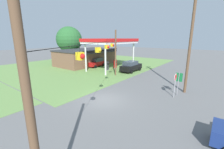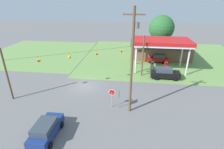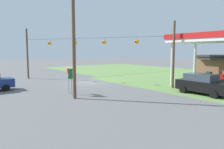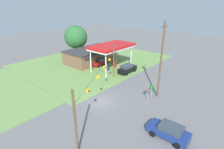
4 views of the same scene
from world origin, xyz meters
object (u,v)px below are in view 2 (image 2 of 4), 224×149
object	(u,v)px
gas_station_store	(160,50)
tree_behind_station	(162,28)
car_at_pumps_rear	(157,58)
stop_sign_roadside	(112,94)
fuel_pump_far	(166,66)
car_on_crossroad	(46,129)
route_sign	(119,96)
gas_station_canopy	(162,42)
utility_pole_main	(132,59)
fuel_pump_near	(152,65)
car_at_pumps_front	(165,73)

from	to	relation	value
gas_station_store	tree_behind_station	xyz separation A→B (m)	(0.95, 7.15, 3.78)
car_at_pumps_rear	stop_sign_roadside	distance (m)	19.27
fuel_pump_far	stop_sign_roadside	distance (m)	16.17
car_on_crossroad	route_sign	xyz separation A→B (m)	(6.56, 5.84, 0.79)
gas_station_canopy	tree_behind_station	size ratio (longest dim) A/B	1.18
stop_sign_roadside	utility_pole_main	world-z (taller)	utility_pole_main
fuel_pump_near	tree_behind_station	bearing A→B (deg)	78.06
gas_station_store	car_at_pumps_rear	distance (m)	3.90
fuel_pump_near	fuel_pump_far	bearing A→B (deg)	0.00
gas_station_canopy	tree_behind_station	xyz separation A→B (m)	(1.90, 14.97, 0.24)
fuel_pump_far	tree_behind_station	size ratio (longest dim) A/B	0.20
gas_station_store	car_at_pumps_front	distance (m)	11.93
gas_station_canopy	car_at_pumps_front	world-z (taller)	gas_station_canopy
car_at_pumps_front	gas_station_canopy	bearing A→B (deg)	96.41
car_at_pumps_front	car_at_pumps_rear	size ratio (longest dim) A/B	1.12
gas_station_canopy	stop_sign_roadside	size ratio (longest dim) A/B	4.11
car_at_pumps_rear	tree_behind_station	world-z (taller)	tree_behind_station
utility_pole_main	tree_behind_station	bearing A→B (deg)	76.60
car_at_pumps_front	route_sign	xyz separation A→B (m)	(-6.94, -9.70, 0.74)
gas_station_store	car_at_pumps_front	world-z (taller)	gas_station_store
tree_behind_station	route_sign	bearing A→B (deg)	-106.23
stop_sign_roadside	fuel_pump_near	bearing A→B (deg)	-113.92
fuel_pump_near	route_sign	world-z (taller)	route_sign
car_on_crossroad	stop_sign_roadside	world-z (taller)	stop_sign_roadside
gas_station_store	car_on_crossroad	xyz separation A→B (m)	(-13.98, -27.44, -0.81)
gas_station_store	car_on_crossroad	size ratio (longest dim) A/B	2.88
car_at_pumps_front	stop_sign_roadside	xyz separation A→B (m)	(-7.80, -9.59, 0.84)
car_at_pumps_rear	car_on_crossroad	distance (m)	27.12
gas_station_canopy	fuel_pump_near	xyz separation A→B (m)	(-1.26, -0.00, -4.45)
stop_sign_roadside	utility_pole_main	bearing A→B (deg)	166.65
route_sign	car_on_crossroad	bearing A→B (deg)	-138.33
fuel_pump_far	route_sign	bearing A→B (deg)	-119.31
gas_station_canopy	car_at_pumps_rear	bearing A→B (deg)	88.14
car_on_crossroad	stop_sign_roadside	xyz separation A→B (m)	(5.71, 5.95, 0.89)
fuel_pump_far	car_at_pumps_rear	bearing A→B (deg)	105.48
stop_sign_roadside	tree_behind_station	distance (m)	30.31
gas_station_store	stop_sign_roadside	distance (m)	23.02
fuel_pump_far	car_on_crossroad	bearing A→B (deg)	-126.08
fuel_pump_near	car_on_crossroad	world-z (taller)	car_on_crossroad
car_at_pumps_front	tree_behind_station	xyz separation A→B (m)	(1.43, 19.05, 4.54)
car_at_pumps_front	tree_behind_station	distance (m)	19.63
fuel_pump_far	route_sign	xyz separation A→B (m)	(-7.73, -13.78, 0.89)
gas_station_canopy	car_at_pumps_front	size ratio (longest dim) A/B	2.12
gas_station_store	utility_pole_main	world-z (taller)	utility_pole_main
fuel_pump_far	utility_pole_main	size ratio (longest dim) A/B	0.14
gas_station_store	fuel_pump_near	bearing A→B (deg)	-105.80
fuel_pump_far	car_at_pumps_rear	xyz separation A→B (m)	(-1.13, 4.09, 0.13)
gas_station_canopy	gas_station_store	distance (m)	8.63
fuel_pump_far	utility_pole_main	distance (m)	16.60
car_at_pumps_rear	utility_pole_main	bearing A→B (deg)	71.46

